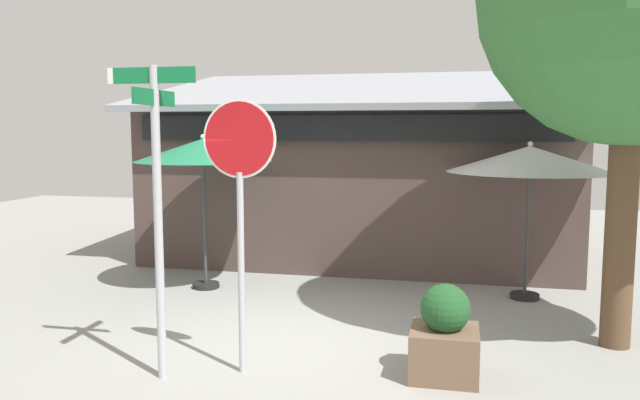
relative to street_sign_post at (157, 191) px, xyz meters
name	(u,v)px	position (x,y,z in m)	size (l,w,h in m)	color
ground_plane	(300,340)	(1.10, 1.57, -2.02)	(28.00, 28.00, 0.10)	gray
cafe_building	(363,178)	(1.06, 7.00, -0.39)	(8.51, 5.14, 3.93)	#473833
street_sign_post	(157,191)	(0.00, 0.00, 0.00)	(0.94, 0.88, 3.24)	#A8AAB2
stop_sign	(240,182)	(0.77, 0.33, 0.08)	(0.82, 0.09, 2.91)	#A8AAB2
patio_umbrella_forest_green_left	(203,151)	(-1.02, 3.59, 0.27)	(2.21, 2.21, 2.52)	black
patio_umbrella_ivory_center	(530,160)	(4.04, 4.05, 0.16)	(2.48, 2.48, 2.42)	black
sidewalk_planter	(445,337)	(2.90, 0.67, -1.54)	(0.71, 0.71, 1.00)	brown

